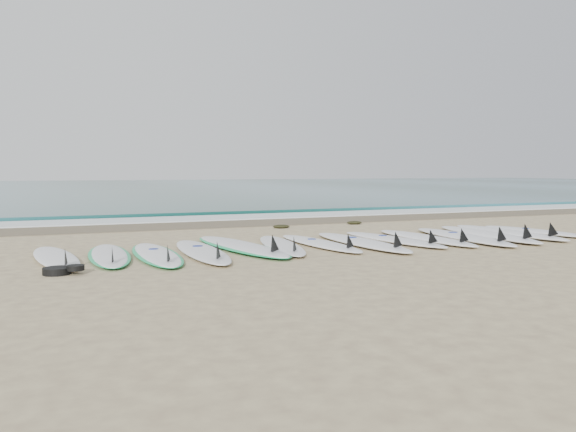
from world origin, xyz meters
name	(u,v)px	position (x,y,z in m)	size (l,w,h in m)	color
ground	(340,245)	(0.00, 0.00, 0.00)	(120.00, 120.00, 0.00)	tan
ocean	(125,187)	(0.00, 32.50, 0.01)	(120.00, 55.00, 0.03)	#21595B
wet_sand_band	(258,223)	(0.00, 4.10, 0.01)	(120.00, 1.80, 0.01)	brown
foam_band	(240,217)	(0.00, 5.50, 0.02)	(120.00, 1.40, 0.04)	silver
wave_crest	(224,212)	(0.00, 7.00, 0.05)	(120.00, 1.00, 0.10)	#21595B
surfboard_0	(56,257)	(-4.25, -0.04, 0.05)	(0.82, 2.43, 0.31)	white
surfboard_1	(109,255)	(-3.57, -0.02, 0.04)	(0.62, 2.33, 0.29)	white
surfboard_2	(157,254)	(-2.96, -0.20, 0.05)	(0.61, 2.44, 0.31)	white
surfboard_3	(203,251)	(-2.32, -0.23, 0.06)	(0.58, 2.62, 0.33)	white
surfboard_4	(242,246)	(-1.63, 0.10, 0.05)	(1.12, 2.90, 0.36)	white
surfboard_5	(282,245)	(-1.02, -0.02, 0.05)	(0.90, 2.50, 0.31)	silver
surfboard_6	(321,243)	(-0.36, -0.03, 0.05)	(0.69, 2.45, 0.31)	white
surfboard_7	(363,242)	(0.31, -0.19, 0.06)	(0.66, 2.77, 0.35)	white
surfboard_8	(395,239)	(1.00, -0.06, 0.06)	(0.87, 2.54, 0.32)	white
surfboard_9	(427,238)	(1.62, -0.10, 0.06)	(0.62, 2.60, 0.33)	white
surfboard_10	(465,236)	(2.31, -0.22, 0.06)	(0.82, 2.83, 0.36)	white
surfboard_11	(489,234)	(2.96, -0.10, 0.06)	(0.92, 2.94, 0.37)	white
surfboard_12	(510,232)	(3.55, 0.01, 0.06)	(0.61, 2.82, 0.36)	white
surfboard_13	(539,231)	(4.22, -0.03, 0.05)	(0.80, 2.45, 0.31)	white
seaweed_near	(281,226)	(0.08, 2.82, 0.04)	(0.36, 0.28, 0.07)	black
seaweed_far	(354,223)	(1.91, 3.00, 0.03)	(0.35, 0.27, 0.07)	black
leash_coil	(61,270)	(-4.19, -1.07, 0.05)	(0.46, 0.36, 0.11)	black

